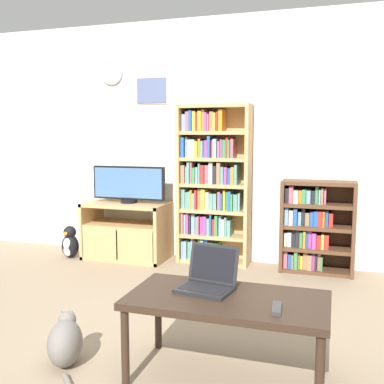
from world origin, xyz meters
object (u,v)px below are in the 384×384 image
object	(u,v)px
bookshelf_tall	(211,186)
remote_near_laptop	(277,308)
television	(129,184)
coffee_table	(227,306)
penguin_figurine	(70,243)
bookshelf_short	(312,227)
laptop	(208,278)
tv_stand	(126,230)
cat	(66,341)

from	to	relation	value
bookshelf_tall	remote_near_laptop	distance (m)	2.58
television	coffee_table	bearing A→B (deg)	-52.89
television	penguin_figurine	distance (m)	0.94
bookshelf_short	laptop	distance (m)	2.20
tv_stand	remote_near_laptop	bearing A→B (deg)	-49.04
tv_stand	cat	size ratio (longest dim) A/B	2.03
tv_stand	cat	xyz separation A→B (m)	(0.69, -2.23, -0.18)
tv_stand	television	xyz separation A→B (m)	(0.03, 0.02, 0.51)
coffee_table	cat	size ratio (longest dim) A/B	2.43
television	penguin_figurine	bearing A→B (deg)	-163.07
television	bookshelf_tall	xyz separation A→B (m)	(0.90, 0.13, -0.00)
television	bookshelf_short	bearing A→B (deg)	3.37
remote_near_laptop	bookshelf_short	bearing A→B (deg)	83.26
tv_stand	television	bearing A→B (deg)	31.68
bookshelf_tall	penguin_figurine	bearing A→B (deg)	-168.11
coffee_table	laptop	bearing A→B (deg)	143.56
bookshelf_tall	remote_near_laptop	world-z (taller)	bookshelf_tall
bookshelf_tall	penguin_figurine	world-z (taller)	bookshelf_tall
coffee_table	tv_stand	bearing A→B (deg)	127.89
tv_stand	bookshelf_short	world-z (taller)	bookshelf_short
bookshelf_tall	cat	distance (m)	2.49
television	cat	bearing A→B (deg)	-73.75
laptop	cat	xyz separation A→B (m)	(-0.82, -0.22, -0.40)
television	bookshelf_tall	bearing A→B (deg)	8.18
remote_near_laptop	penguin_figurine	xyz separation A→B (m)	(-2.53, 2.04, -0.32)
remote_near_laptop	cat	world-z (taller)	remote_near_laptop
bookshelf_tall	bookshelf_short	world-z (taller)	bookshelf_tall
television	cat	xyz separation A→B (m)	(0.66, -2.25, -0.69)
laptop	cat	world-z (taller)	laptop
laptop	remote_near_laptop	size ratio (longest dim) A/B	2.10
laptop	penguin_figurine	xyz separation A→B (m)	(-2.11, 1.83, -0.37)
television	bookshelf_tall	size ratio (longest dim) A/B	0.50
bookshelf_short	penguin_figurine	distance (m)	2.63
bookshelf_tall	laptop	bearing A→B (deg)	-75.08
tv_stand	bookshelf_tall	xyz separation A→B (m)	(0.93, 0.15, 0.51)
tv_stand	laptop	size ratio (longest dim) A/B	2.65
television	coffee_table	world-z (taller)	television
laptop	coffee_table	bearing A→B (deg)	-26.64
laptop	remote_near_laptop	xyz separation A→B (m)	(0.42, -0.21, -0.05)
bookshelf_short	coffee_table	size ratio (longest dim) A/B	0.84
bookshelf_short	remote_near_laptop	world-z (taller)	bookshelf_short
cat	bookshelf_tall	bearing A→B (deg)	61.82
coffee_table	remote_near_laptop	distance (m)	0.31
tv_stand	remote_near_laptop	world-z (taller)	tv_stand
coffee_table	laptop	world-z (taller)	laptop
penguin_figurine	bookshelf_short	bearing A→B (deg)	6.81
tv_stand	penguin_figurine	distance (m)	0.65
coffee_table	penguin_figurine	distance (m)	2.97
tv_stand	penguin_figurine	world-z (taller)	tv_stand
cat	bookshelf_short	bearing A→B (deg)	38.90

